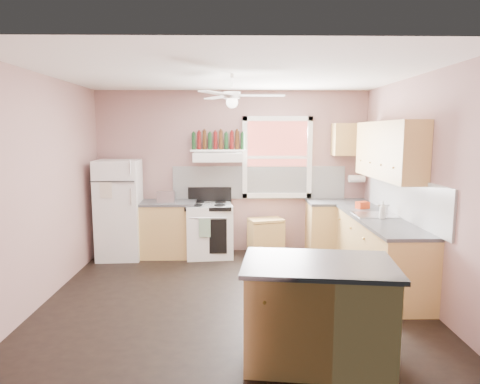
{
  "coord_description": "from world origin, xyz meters",
  "views": [
    {
      "loc": [
        0.0,
        -5.17,
        2.02
      ],
      "look_at": [
        0.1,
        0.3,
        1.25
      ],
      "focal_mm": 32.0,
      "sensor_mm": 36.0,
      "label": 1
    }
  ],
  "objects_px": {
    "stove": "(209,230)",
    "refrigerator": "(119,210)",
    "island": "(317,314)",
    "toaster": "(166,197)",
    "cart": "(266,238)"
  },
  "relations": [
    {
      "from": "stove",
      "to": "refrigerator",
      "type": "bearing_deg",
      "value": 176.97
    },
    {
      "from": "refrigerator",
      "to": "island",
      "type": "height_order",
      "value": "refrigerator"
    },
    {
      "from": "toaster",
      "to": "stove",
      "type": "distance_m",
      "value": 0.88
    },
    {
      "from": "refrigerator",
      "to": "island",
      "type": "xyz_separation_m",
      "value": [
        2.56,
        -3.19,
        -0.36
      ]
    },
    {
      "from": "refrigerator",
      "to": "toaster",
      "type": "height_order",
      "value": "refrigerator"
    },
    {
      "from": "refrigerator",
      "to": "toaster",
      "type": "xyz_separation_m",
      "value": [
        0.75,
        -0.0,
        0.2
      ]
    },
    {
      "from": "refrigerator",
      "to": "island",
      "type": "distance_m",
      "value": 4.11
    },
    {
      "from": "refrigerator",
      "to": "stove",
      "type": "relative_size",
      "value": 1.84
    },
    {
      "from": "refrigerator",
      "to": "stove",
      "type": "height_order",
      "value": "refrigerator"
    },
    {
      "from": "cart",
      "to": "island",
      "type": "distance_m",
      "value": 3.36
    },
    {
      "from": "toaster",
      "to": "stove",
      "type": "relative_size",
      "value": 0.33
    },
    {
      "from": "toaster",
      "to": "island",
      "type": "xyz_separation_m",
      "value": [
        1.81,
        -3.19,
        -0.56
      ]
    },
    {
      "from": "toaster",
      "to": "stove",
      "type": "xyz_separation_m",
      "value": [
        0.68,
        0.07,
        -0.56
      ]
    },
    {
      "from": "toaster",
      "to": "cart",
      "type": "bearing_deg",
      "value": 5.79
    },
    {
      "from": "cart",
      "to": "island",
      "type": "xyz_separation_m",
      "value": [
        0.19,
        -3.35,
        0.16
      ]
    }
  ]
}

